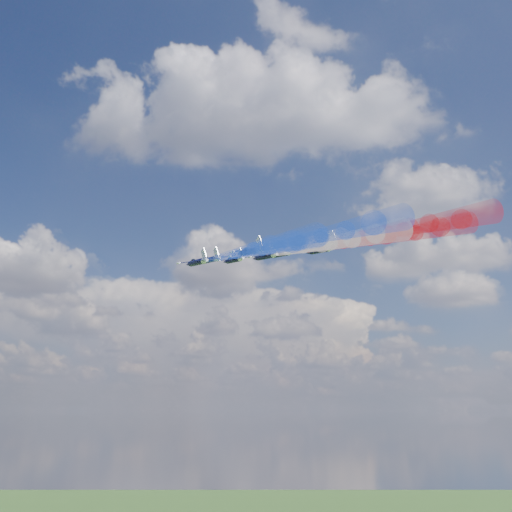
# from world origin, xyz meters

# --- Properties ---
(jet_lead) EXTENTS (16.53, 17.14, 7.34)m
(jet_lead) POSITION_xyz_m (-5.76, -4.38, 167.22)
(jet_lead) COLOR black
(trail_lead) EXTENTS (30.09, 38.51, 10.80)m
(trail_lead) POSITION_xyz_m (10.76, -26.51, 163.68)
(trail_lead) COLOR white
(jet_inner_left) EXTENTS (16.53, 17.14, 7.34)m
(jet_inner_left) POSITION_xyz_m (-9.51, -16.79, 164.34)
(jet_inner_left) COLOR black
(trail_inner_left) EXTENTS (30.09, 38.51, 10.80)m
(trail_inner_left) POSITION_xyz_m (7.01, -38.92, 160.80)
(trail_inner_left) COLOR blue
(jet_inner_right) EXTENTS (16.53, 17.14, 7.34)m
(jet_inner_right) POSITION_xyz_m (7.49, -7.67, 167.50)
(jet_inner_right) COLOR black
(trail_inner_right) EXTENTS (30.09, 38.51, 10.80)m
(trail_inner_right) POSITION_xyz_m (24.00, -29.80, 163.96)
(trail_inner_right) COLOR red
(jet_outer_left) EXTENTS (16.53, 17.14, 7.34)m
(jet_outer_left) POSITION_xyz_m (-9.45, -29.55, 160.60)
(jet_outer_left) COLOR black
(trail_outer_left) EXTENTS (30.09, 38.51, 10.80)m
(trail_outer_left) POSITION_xyz_m (7.07, -51.68, 157.06)
(trail_outer_left) COLOR blue
(jet_center_third) EXTENTS (16.53, 17.14, 7.34)m
(jet_center_third) POSITION_xyz_m (4.98, -18.89, 164.15)
(jet_center_third) COLOR black
(trail_center_third) EXTENTS (30.09, 38.51, 10.80)m
(trail_center_third) POSITION_xyz_m (21.49, -41.02, 160.61)
(trail_center_third) COLOR white
(jet_outer_right) EXTENTS (16.53, 17.14, 7.34)m
(jet_outer_right) POSITION_xyz_m (17.91, -9.88, 167.52)
(jet_outer_right) COLOR black
(trail_outer_right) EXTENTS (30.09, 38.51, 10.80)m
(trail_outer_right) POSITION_xyz_m (34.42, -32.01, 163.98)
(trail_outer_right) COLOR red
(jet_rear_left) EXTENTS (16.53, 17.14, 7.34)m
(jet_rear_left) POSITION_xyz_m (3.73, -33.50, 161.68)
(jet_rear_left) COLOR black
(trail_rear_left) EXTENTS (30.09, 38.51, 10.80)m
(trail_rear_left) POSITION_xyz_m (20.24, -55.63, 158.14)
(trail_rear_left) COLOR blue
(jet_rear_right) EXTENTS (16.53, 17.14, 7.34)m
(jet_rear_right) POSITION_xyz_m (19.12, -23.15, 165.23)
(jet_rear_right) COLOR black
(trail_rear_right) EXTENTS (30.09, 38.51, 10.80)m
(trail_rear_right) POSITION_xyz_m (35.64, -45.28, 161.69)
(trail_rear_right) COLOR red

